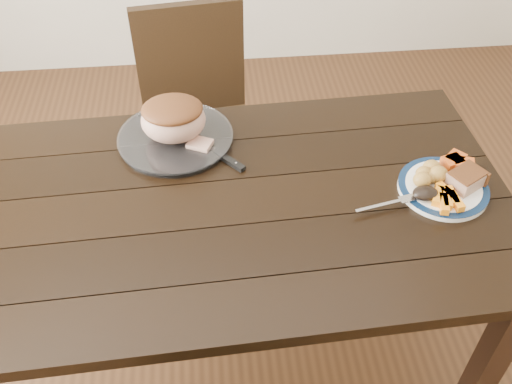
{
  "coord_description": "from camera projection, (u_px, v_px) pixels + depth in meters",
  "views": [
    {
      "loc": [
        -0.03,
        -1.12,
        1.87
      ],
      "look_at": [
        0.08,
        -0.02,
        0.8
      ],
      "focal_mm": 40.0,
      "sensor_mm": 36.0,
      "label": 1
    }
  ],
  "objects": [
    {
      "name": "plate_rim",
      "position": [
        444.0,
        186.0,
        1.61
      ],
      "size": [
        0.25,
        0.25,
        0.02
      ],
      "primitive_type": "torus",
      "color": "#0C1F3C",
      "rests_on": "dinner_plate"
    },
    {
      "name": "carrot_batons",
      "position": [
        447.0,
        198.0,
        1.55
      ],
      "size": [
        0.08,
        0.12,
        0.02
      ],
      "color": "orange",
      "rests_on": "dinner_plate"
    },
    {
      "name": "fork",
      "position": [
        390.0,
        203.0,
        1.55
      ],
      "size": [
        0.18,
        0.06,
        0.0
      ],
      "rotation": [
        0.0,
        0.0,
        0.22
      ],
      "color": "silver",
      "rests_on": "dinner_plate"
    },
    {
      "name": "ground",
      "position": [
        234.0,
        345.0,
        2.1
      ],
      "size": [
        4.0,
        4.0,
        0.0
      ],
      "primitive_type": "plane",
      "color": "#472B16",
      "rests_on": "ground"
    },
    {
      "name": "pumpkin_wedges",
      "position": [
        457.0,
        164.0,
        1.64
      ],
      "size": [
        0.09,
        0.09,
        0.04
      ],
      "color": "#F05B1A",
      "rests_on": "dinner_plate"
    },
    {
      "name": "dinner_plate",
      "position": [
        443.0,
        188.0,
        1.61
      ],
      "size": [
        0.25,
        0.25,
        0.02
      ],
      "primitive_type": "cylinder",
      "color": "white",
      "rests_on": "dining_table"
    },
    {
      "name": "cut_slice",
      "position": [
        200.0,
        144.0,
        1.73
      ],
      "size": [
        0.09,
        0.08,
        0.02
      ],
      "primitive_type": "cube",
      "rotation": [
        0.0,
        0.0,
        -0.45
      ],
      "color": "tan",
      "rests_on": "serving_platter"
    },
    {
      "name": "pork_slice",
      "position": [
        466.0,
        179.0,
        1.59
      ],
      "size": [
        0.12,
        0.11,
        0.04
      ],
      "primitive_type": "cube",
      "rotation": [
        0.0,
        0.0,
        0.53
      ],
      "color": "tan",
      "rests_on": "dinner_plate"
    },
    {
      "name": "chair_far",
      "position": [
        198.0,
        113.0,
        2.26
      ],
      "size": [
        0.47,
        0.48,
        0.93
      ],
      "rotation": [
        0.0,
        0.0,
        3.27
      ],
      "color": "black",
      "rests_on": "ground"
    },
    {
      "name": "roast_joint",
      "position": [
        173.0,
        120.0,
        1.72
      ],
      "size": [
        0.2,
        0.17,
        0.13
      ],
      "primitive_type": "ellipsoid",
      "color": "tan",
      "rests_on": "serving_platter"
    },
    {
      "name": "dark_mushroom",
      "position": [
        425.0,
        193.0,
        1.56
      ],
      "size": [
        0.07,
        0.05,
        0.03
      ],
      "primitive_type": "ellipsoid",
      "color": "black",
      "rests_on": "dinner_plate"
    },
    {
      "name": "carving_knife",
      "position": [
        220.0,
        155.0,
        1.72
      ],
      "size": [
        0.23,
        0.25,
        0.01
      ],
      "rotation": [
        0.0,
        0.0,
        -0.85
      ],
      "color": "silver",
      "rests_on": "dining_table"
    },
    {
      "name": "dining_table",
      "position": [
        228.0,
        225.0,
        1.65
      ],
      "size": [
        1.63,
        0.96,
        0.75
      ],
      "rotation": [
        0.0,
        0.0,
        0.04
      ],
      "color": "black",
      "rests_on": "ground"
    },
    {
      "name": "serving_platter",
      "position": [
        176.0,
        139.0,
        1.77
      ],
      "size": [
        0.35,
        0.35,
        0.02
      ],
      "primitive_type": "cylinder",
      "color": "white",
      "rests_on": "dining_table"
    },
    {
      "name": "roasted_potatoes",
      "position": [
        430.0,
        174.0,
        1.6
      ],
      "size": [
        0.1,
        0.09,
        0.05
      ],
      "color": "gold",
      "rests_on": "dinner_plate"
    }
  ]
}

